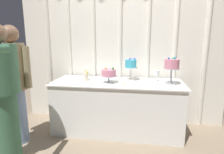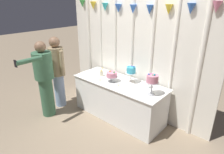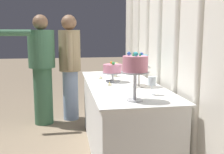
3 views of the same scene
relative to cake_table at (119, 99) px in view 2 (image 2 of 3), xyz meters
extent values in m
plane|color=gray|center=(0.00, -0.10, -0.39)|extent=(24.00, 24.00, 0.00)
cube|color=white|center=(0.00, 0.44, 0.86)|extent=(3.38, 0.04, 2.50)
cylinder|color=white|center=(-1.27, 0.41, 0.86)|extent=(0.09, 0.09, 2.50)
cylinder|color=white|center=(-0.88, 0.41, 0.86)|extent=(0.05, 0.05, 2.50)
cylinder|color=white|center=(-0.45, 0.41, 0.86)|extent=(0.06, 0.06, 2.50)
cylinder|color=white|center=(-0.01, 0.41, 0.86)|extent=(0.07, 0.07, 2.50)
cylinder|color=white|center=(0.44, 0.41, 0.86)|extent=(0.07, 0.07, 2.50)
cylinder|color=white|center=(0.86, 0.41, 0.86)|extent=(0.06, 0.06, 2.50)
cylinder|color=white|center=(1.32, 0.41, 0.86)|extent=(0.08, 0.08, 2.50)
cone|color=green|center=(-1.41, 0.38, 1.80)|extent=(0.13, 0.13, 0.16)
cone|color=yellow|center=(-1.06, 0.38, 1.77)|extent=(0.13, 0.13, 0.16)
cone|color=#2DB2B7|center=(-0.71, 0.38, 1.74)|extent=(0.13, 0.13, 0.16)
cone|color=blue|center=(-0.35, 0.38, 1.73)|extent=(0.13, 0.13, 0.16)
cone|color=blue|center=(0.00, 0.38, 1.72)|extent=(0.13, 0.13, 0.16)
cone|color=blue|center=(0.35, 0.38, 1.73)|extent=(0.13, 0.13, 0.16)
cone|color=yellow|center=(0.71, 0.38, 1.74)|extent=(0.13, 0.13, 0.16)
cone|color=blue|center=(1.06, 0.38, 1.77)|extent=(0.13, 0.13, 0.16)
cone|color=pink|center=(1.41, 0.38, 1.80)|extent=(0.13, 0.13, 0.16)
cube|color=white|center=(0.00, 0.00, -0.01)|extent=(1.88, 0.68, 0.76)
cube|color=white|center=(0.00, 0.00, 0.38)|extent=(1.93, 0.73, 0.01)
cylinder|color=#B2B2B7|center=(-0.11, -0.08, 0.39)|extent=(0.16, 0.16, 0.01)
cylinder|color=#B2B2B7|center=(-0.11, -0.08, 0.44)|extent=(0.02, 0.02, 0.08)
cylinder|color=#B2B2B7|center=(-0.11, -0.08, 0.49)|extent=(0.23, 0.23, 0.01)
cylinder|color=pink|center=(-0.11, -0.08, 0.54)|extent=(0.21, 0.21, 0.09)
sphere|color=green|center=(-0.05, -0.08, 0.60)|extent=(0.04, 0.04, 0.04)
sphere|color=orange|center=(-0.16, -0.09, 0.60)|extent=(0.03, 0.03, 0.03)
cylinder|color=silver|center=(0.19, 0.13, 0.39)|extent=(0.18, 0.18, 0.01)
cylinder|color=silver|center=(0.19, 0.13, 0.49)|extent=(0.02, 0.02, 0.18)
cylinder|color=silver|center=(0.19, 0.13, 0.58)|extent=(0.22, 0.22, 0.01)
cylinder|color=#3DB2D1|center=(0.19, 0.13, 0.65)|extent=(0.17, 0.17, 0.12)
sphere|color=blue|center=(0.24, 0.14, 0.72)|extent=(0.03, 0.03, 0.03)
sphere|color=purple|center=(0.18, 0.17, 0.72)|extent=(0.03, 0.03, 0.03)
cone|color=blue|center=(0.16, 0.09, 0.72)|extent=(0.02, 0.02, 0.03)
cylinder|color=#B2B2B7|center=(0.76, -0.06, 0.39)|extent=(0.12, 0.12, 0.01)
cylinder|color=#B2B2B7|center=(0.76, -0.06, 0.51)|extent=(0.03, 0.03, 0.21)
cylinder|color=#B2B2B7|center=(0.76, -0.06, 0.62)|extent=(0.22, 0.22, 0.01)
cylinder|color=pink|center=(0.76, -0.06, 0.68)|extent=(0.20, 0.20, 0.12)
sphere|color=#2DB2B7|center=(0.79, -0.06, 0.76)|extent=(0.03, 0.03, 0.03)
cone|color=green|center=(0.76, -0.02, 0.76)|extent=(0.02, 0.02, 0.03)
cone|color=purple|center=(0.71, -0.04, 0.76)|extent=(0.02, 0.02, 0.03)
sphere|color=blue|center=(0.71, -0.09, 0.76)|extent=(0.03, 0.03, 0.03)
cone|color=green|center=(0.76, -0.07, 0.76)|extent=(0.02, 0.02, 0.03)
cylinder|color=silver|center=(0.58, 0.14, 0.39)|extent=(0.06, 0.06, 0.00)
cylinder|color=silver|center=(0.58, 0.14, 0.43)|extent=(0.01, 0.01, 0.08)
cylinder|color=silver|center=(0.58, 0.14, 0.51)|extent=(0.07, 0.07, 0.07)
cylinder|color=beige|center=(-0.48, 0.00, 0.44)|extent=(0.08, 0.08, 0.10)
sphere|color=#E5C666|center=(-0.46, -0.02, 0.52)|extent=(0.04, 0.04, 0.04)
sphere|color=#CC9EC6|center=(-0.49, 0.05, 0.53)|extent=(0.03, 0.03, 0.03)
sphere|color=white|center=(-0.47, 0.02, 0.55)|extent=(0.03, 0.03, 0.03)
sphere|color=#E5C666|center=(-0.48, 0.03, 0.54)|extent=(0.04, 0.04, 0.04)
sphere|color=white|center=(-0.47, 0.01, 0.53)|extent=(0.03, 0.03, 0.03)
cylinder|color=beige|center=(-0.34, -0.19, 0.40)|extent=(0.05, 0.05, 0.02)
sphere|color=#F9CC4C|center=(-0.34, -0.19, 0.41)|extent=(0.01, 0.01, 0.01)
cylinder|color=beige|center=(0.11, -0.15, 0.40)|extent=(0.04, 0.04, 0.02)
sphere|color=#F9CC4C|center=(0.11, -0.15, 0.42)|extent=(0.01, 0.01, 0.01)
cylinder|color=#93ADD6|center=(-1.29, -0.53, -0.01)|extent=(0.23, 0.23, 0.75)
cylinder|color=#9E8966|center=(-1.29, -0.53, 0.66)|extent=(0.32, 0.32, 0.60)
sphere|color=#846047|center=(-1.29, -0.53, 1.08)|extent=(0.22, 0.22, 0.22)
cylinder|color=#9E8966|center=(-1.50, -0.52, 0.66)|extent=(0.08, 0.08, 0.53)
cylinder|color=#9E8966|center=(-1.09, -0.53, 0.66)|extent=(0.08, 0.08, 0.53)
cylinder|color=#3D6B4C|center=(-1.15, -0.92, 0.02)|extent=(0.36, 0.36, 0.83)
cylinder|color=#3D6B4C|center=(-1.15, -0.92, 0.70)|extent=(0.50, 0.50, 0.53)
sphere|color=#846047|center=(-1.15, -0.92, 1.07)|extent=(0.21, 0.21, 0.21)
cube|color=#334284|center=(-1.15, -1.09, 0.73)|extent=(0.04, 0.02, 0.34)
cylinder|color=#3D6B4C|center=(-1.35, -0.81, 0.69)|extent=(0.08, 0.08, 0.46)
cylinder|color=#3D6B4C|center=(-0.95, -1.26, 0.93)|extent=(0.08, 0.46, 0.08)
cube|color=black|center=(-0.95, -1.50, 0.93)|extent=(0.06, 0.02, 0.12)
camera|label=1|loc=(0.34, -2.71, 1.03)|focal=30.31mm
camera|label=2|loc=(2.21, -2.72, 1.91)|focal=31.20mm
camera|label=3|loc=(2.77, -0.59, 0.92)|focal=43.12mm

